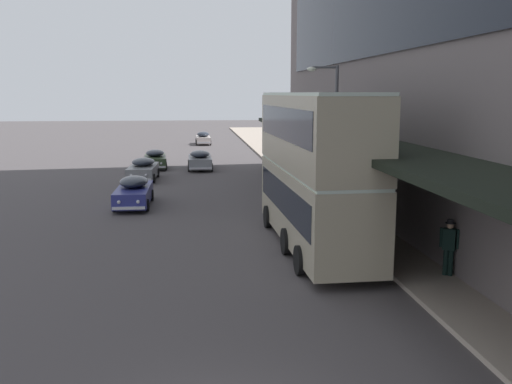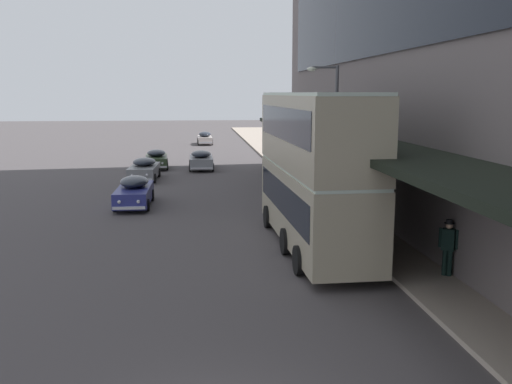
{
  "view_description": "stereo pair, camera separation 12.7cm",
  "coord_description": "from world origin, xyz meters",
  "views": [
    {
      "loc": [
        -0.4,
        -8.67,
        5.99
      ],
      "look_at": [
        2.5,
        17.26,
        1.45
      ],
      "focal_mm": 40.0,
      "sensor_mm": 36.0,
      "label": 1
    },
    {
      "loc": [
        -0.27,
        -8.69,
        5.99
      ],
      "look_at": [
        2.5,
        17.26,
        1.45
      ],
      "focal_mm": 40.0,
      "sensor_mm": 36.0,
      "label": 2
    }
  ],
  "objects": [
    {
      "name": "sedan_far_back",
      "position": [
        -3.58,
        21.96,
        0.79
      ],
      "size": [
        1.88,
        4.92,
        1.59
      ],
      "color": "navy",
      "rests_on": "ground"
    },
    {
      "name": "sedan_trailing_near",
      "position": [
        -3.41,
        37.62,
        0.74
      ],
      "size": [
        2.0,
        4.48,
        1.5
      ],
      "color": "#2C3C24",
      "rests_on": "ground"
    },
    {
      "name": "sedan_lead_mid",
      "position": [
        0.88,
        59.12,
        0.75
      ],
      "size": [
        1.8,
        4.58,
        1.52
      ],
      "color": "beige",
      "rests_on": "ground"
    },
    {
      "name": "transit_bus_kerbside_front",
      "position": [
        4.24,
        12.65,
        3.24
      ],
      "size": [
        2.93,
        10.65,
        6.01
      ],
      "color": "tan",
      "rests_on": "ground"
    },
    {
      "name": "pedestrian_at_kerb",
      "position": [
        7.77,
        8.32,
        1.18
      ],
      "size": [
        0.52,
        0.43,
        1.86
      ],
      "color": "black",
      "rests_on": "sidewalk_kerb"
    },
    {
      "name": "sedan_oncoming_front",
      "position": [
        -3.85,
        31.35,
        0.76
      ],
      "size": [
        2.06,
        4.81,
        1.53
      ],
      "color": "slate",
      "rests_on": "ground"
    },
    {
      "name": "sedan_oncoming_rear",
      "position": [
        0.17,
        36.56,
        0.76
      ],
      "size": [
        1.92,
        4.63,
        1.52
      ],
      "color": "gray",
      "rests_on": "ground"
    },
    {
      "name": "street_lamp",
      "position": [
        6.13,
        17.56,
        4.27
      ],
      "size": [
        1.5,
        0.28,
        7.11
      ],
      "color": "#4C4C51",
      "rests_on": "sidewalk_kerb"
    }
  ]
}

